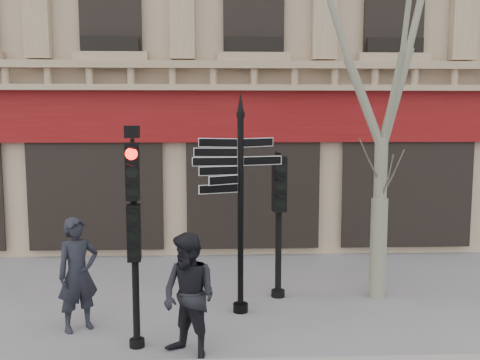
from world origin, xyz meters
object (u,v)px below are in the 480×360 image
at_px(plane_tree, 385,19).
at_px(traffic_signal_secondary, 279,200).
at_px(pedestrian_b, 189,296).
at_px(pedestrian_a, 78,274).
at_px(fingerpost, 241,166).
at_px(traffic_signal_main, 134,210).

bearing_deg(plane_tree, traffic_signal_secondary, 177.12).
height_order(traffic_signal_secondary, pedestrian_b, traffic_signal_secondary).
distance_m(traffic_signal_secondary, pedestrian_a, 3.99).
height_order(fingerpost, traffic_signal_secondary, fingerpost).
bearing_deg(pedestrian_a, plane_tree, -21.66).
bearing_deg(traffic_signal_main, plane_tree, 21.00).
distance_m(plane_tree, pedestrian_a, 7.24).
distance_m(traffic_signal_main, plane_tree, 5.91).
bearing_deg(pedestrian_b, pedestrian_a, -171.53).
relative_size(traffic_signal_main, traffic_signal_secondary, 1.22).
bearing_deg(traffic_signal_main, fingerpost, 35.75).
xyz_separation_m(traffic_signal_main, plane_tree, (4.45, 2.16, 3.23)).
height_order(pedestrian_a, pedestrian_b, pedestrian_a).
xyz_separation_m(traffic_signal_secondary, pedestrian_a, (-3.55, -1.53, -1.01)).
bearing_deg(fingerpost, plane_tree, 5.49).
bearing_deg(plane_tree, pedestrian_b, -144.69).
height_order(fingerpost, traffic_signal_main, fingerpost).
distance_m(fingerpost, pedestrian_b, 2.68).
xyz_separation_m(traffic_signal_main, traffic_signal_secondary, (2.47, 2.26, -0.21)).
height_order(traffic_signal_secondary, pedestrian_a, traffic_signal_secondary).
relative_size(fingerpost, pedestrian_a, 2.08).
distance_m(plane_tree, pedestrian_b, 6.29).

